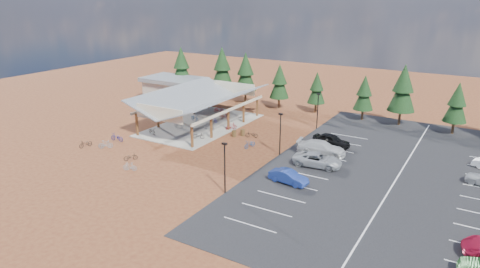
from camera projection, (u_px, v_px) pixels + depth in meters
ground at (235, 152)px, 51.79m from camera, size 140.00×140.00×0.00m
asphalt_lot at (399, 175)px, 45.20m from camera, size 27.00×44.00×0.04m
concrete_pad at (202, 125)px, 62.36m from camera, size 10.60×18.60×0.10m
bike_pavilion at (201, 100)px, 61.18m from camera, size 11.65×19.40×4.97m
outbuilding at (174, 88)px, 77.54m from camera, size 11.00×7.00×3.90m
lamp_post_0 at (225, 164)px, 40.27m from camera, size 0.50×0.25×5.14m
lamp_post_1 at (280, 131)px, 50.05m from camera, size 0.50×0.25×5.14m
lamp_post_2 at (318, 109)px, 59.83m from camera, size 0.50×0.25×5.14m
trash_bin_0 at (234, 134)px, 57.26m from camera, size 0.60×0.60×0.90m
trash_bin_1 at (243, 133)px, 57.69m from camera, size 0.60×0.60×0.90m
pine_0 at (181, 66)px, 79.69m from camera, size 3.86×3.86×9.00m
pine_1 at (222, 67)px, 76.78m from camera, size 4.02×4.02×9.35m
pine_2 at (246, 72)px, 74.20m from camera, size 3.76×3.76×8.77m
pine_3 at (280, 81)px, 70.24m from camera, size 3.20×3.20×7.47m
pine_4 at (317, 88)px, 67.87m from camera, size 2.83×2.83×6.59m
pine_5 at (364, 93)px, 63.70m from camera, size 2.96×2.96×6.89m
pine_6 at (403, 88)px, 60.85m from camera, size 3.83×3.83×8.92m
pine_7 at (457, 103)px, 57.23m from camera, size 3.08×3.08×7.19m
bike_0 at (152, 131)px, 58.09m from camera, size 1.73×1.06×0.86m
bike_1 at (179, 124)px, 60.87m from camera, size 1.57×0.61×0.92m
bike_2 at (195, 118)px, 64.03m from camera, size 1.96×1.21×0.97m
bike_3 at (219, 109)px, 68.60m from camera, size 1.74×0.87×1.01m
bike_4 at (199, 136)px, 56.23m from camera, size 1.67×0.98×0.83m
bike_5 at (209, 126)px, 60.17m from camera, size 1.53×0.80×0.89m
bike_6 at (213, 120)px, 63.38m from camera, size 1.59×0.73×0.81m
bike_7 at (224, 116)px, 64.99m from camera, size 1.75×0.58×1.04m
bike_8 at (86, 144)px, 53.39m from camera, size 0.88×1.81×0.91m
bike_9 at (106, 144)px, 52.96m from camera, size 1.63×1.51×1.04m
bike_10 at (117, 137)px, 55.64m from camera, size 1.96×0.83×1.00m
bike_12 at (131, 157)px, 49.19m from camera, size 1.37×1.62×0.84m
bike_13 at (130, 167)px, 46.27m from camera, size 1.65×0.95×0.96m
bike_14 at (250, 144)px, 53.14m from camera, size 1.04×1.96×0.98m
bike_15 at (231, 126)px, 60.10m from camera, size 1.30×1.73×1.03m
bike_16 at (252, 134)px, 56.94m from camera, size 1.74×1.15×0.86m
car_1 at (288, 177)px, 43.10m from camera, size 4.23×1.87×1.35m
car_2 at (318, 160)px, 47.33m from camera, size 5.64×3.11×1.50m
car_3 at (321, 148)px, 50.69m from camera, size 6.00×3.12×1.66m
car_4 at (331, 140)px, 53.39m from camera, size 4.94×2.54×1.61m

